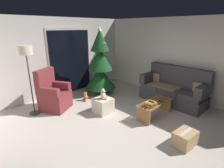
% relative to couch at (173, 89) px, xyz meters
% --- Properties ---
extents(ground_plane, '(7.00, 7.00, 0.00)m').
position_rel_couch_xyz_m(ground_plane, '(-2.32, -0.01, -0.40)').
color(ground_plane, '#BCB2A8').
extents(wall_back, '(5.72, 0.12, 2.50)m').
position_rel_couch_xyz_m(wall_back, '(-2.32, 3.05, 0.85)').
color(wall_back, silver).
rests_on(wall_back, ground).
extents(wall_right, '(0.12, 6.00, 2.50)m').
position_rel_couch_xyz_m(wall_right, '(0.54, -0.01, 0.85)').
color(wall_right, silver).
rests_on(wall_right, ground).
extents(patio_door_frame, '(1.60, 0.02, 2.20)m').
position_rel_couch_xyz_m(patio_door_frame, '(-1.67, 2.98, 0.70)').
color(patio_door_frame, silver).
rests_on(patio_door_frame, ground).
extents(patio_door_glass, '(1.50, 0.02, 2.10)m').
position_rel_couch_xyz_m(patio_door_glass, '(-1.67, 2.96, 0.65)').
color(patio_door_glass, black).
rests_on(patio_door_glass, ground).
extents(couch, '(0.84, 1.96, 1.08)m').
position_rel_couch_xyz_m(couch, '(0.00, 0.00, 0.00)').
color(couch, '#3D3D42').
rests_on(couch, ground).
extents(coffee_table, '(1.10, 0.40, 0.40)m').
position_rel_couch_xyz_m(coffee_table, '(-1.18, -0.12, -0.13)').
color(coffee_table, olive).
rests_on(coffee_table, ground).
extents(remote_white, '(0.12, 0.16, 0.02)m').
position_rel_couch_xyz_m(remote_white, '(-1.23, -0.16, 0.01)').
color(remote_white, silver).
rests_on(remote_white, coffee_table).
extents(remote_graphite, '(0.09, 0.16, 0.02)m').
position_rel_couch_xyz_m(remote_graphite, '(-1.08, -0.22, 0.01)').
color(remote_graphite, '#333338').
rests_on(remote_graphite, coffee_table).
extents(book_stack, '(0.28, 0.23, 0.11)m').
position_rel_couch_xyz_m(book_stack, '(-1.47, -0.17, 0.05)').
color(book_stack, '#B79333').
rests_on(book_stack, coffee_table).
extents(cell_phone, '(0.09, 0.15, 0.01)m').
position_rel_couch_xyz_m(cell_phone, '(-1.47, -0.18, 0.11)').
color(cell_phone, black).
rests_on(cell_phone, book_stack).
extents(christmas_tree, '(1.04, 1.04, 2.21)m').
position_rel_couch_xyz_m(christmas_tree, '(-1.09, 2.10, 0.57)').
color(christmas_tree, '#4C1E19').
rests_on(christmas_tree, ground).
extents(armchair, '(0.93, 0.94, 1.13)m').
position_rel_couch_xyz_m(armchair, '(-2.82, 2.10, 0.00)').
color(armchair, maroon).
rests_on(armchair, ground).
extents(floor_lamp, '(0.32, 0.32, 1.78)m').
position_rel_couch_xyz_m(floor_lamp, '(-3.34, 2.19, 1.11)').
color(floor_lamp, '#2D2D30').
rests_on(floor_lamp, ground).
extents(ottoman, '(0.44, 0.44, 0.39)m').
position_rel_couch_xyz_m(ottoman, '(-1.98, 0.97, -0.20)').
color(ottoman, beige).
rests_on(ottoman, ground).
extents(teddy_bear_cream, '(0.21, 0.22, 0.29)m').
position_rel_couch_xyz_m(teddy_bear_cream, '(-1.98, 0.96, 0.11)').
color(teddy_bear_cream, beige).
rests_on(teddy_bear_cream, ottoman).
extents(teddy_bear_honey_by_tree, '(0.21, 0.21, 0.29)m').
position_rel_couch_xyz_m(teddy_bear_honey_by_tree, '(-1.86, 1.95, -0.28)').
color(teddy_bear_honey_by_tree, tan).
rests_on(teddy_bear_honey_by_tree, ground).
extents(cardboard_box_taped_mid_floor, '(0.48, 0.36, 0.30)m').
position_rel_couch_xyz_m(cardboard_box_taped_mid_floor, '(-1.78, -1.18, -0.25)').
color(cardboard_box_taped_mid_floor, tan).
rests_on(cardboard_box_taped_mid_floor, ground).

